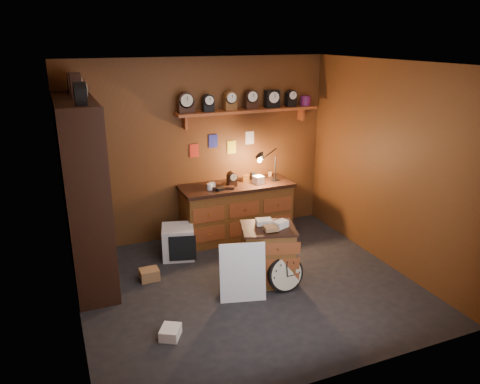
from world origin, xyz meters
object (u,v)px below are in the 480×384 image
object	(u,v)px
shelving_unit	(81,186)
big_round_clock	(285,274)
workbench	(237,208)
low_cabinet	(268,252)

from	to	relation	value
shelving_unit	big_round_clock	size ratio (longest dim) A/B	5.58
workbench	big_round_clock	size ratio (longest dim) A/B	3.70
workbench	low_cabinet	size ratio (longest dim) A/B	2.05
shelving_unit	low_cabinet	xyz separation A→B (m)	(2.07, -0.96, -0.85)
shelving_unit	big_round_clock	xyz separation A→B (m)	(2.18, -1.24, -1.03)
workbench	low_cabinet	distance (m)	1.46
shelving_unit	workbench	distance (m)	2.42
shelving_unit	low_cabinet	size ratio (longest dim) A/B	3.09
workbench	low_cabinet	xyz separation A→B (m)	(-0.17, -1.45, -0.07)
workbench	big_round_clock	distance (m)	1.75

